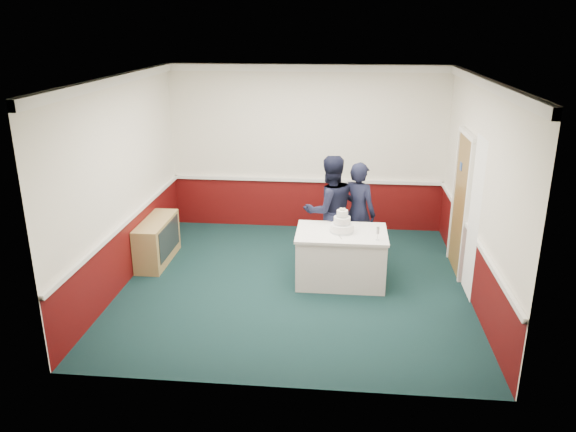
# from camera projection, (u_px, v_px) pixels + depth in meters

# --- Properties ---
(ground) EXTENTS (5.00, 5.00, 0.00)m
(ground) POSITION_uv_depth(u_px,v_px,m) (295.00, 284.00, 8.33)
(ground) COLOR #132D2F
(ground) RESTS_ON ground
(room_shell) EXTENTS (5.00, 5.00, 3.00)m
(room_shell) POSITION_uv_depth(u_px,v_px,m) (304.00, 145.00, 8.25)
(room_shell) COLOR silver
(room_shell) RESTS_ON ground
(sideboard) EXTENTS (0.41, 1.20, 0.70)m
(sideboard) POSITION_uv_depth(u_px,v_px,m) (157.00, 241.00, 9.02)
(sideboard) COLOR tan
(sideboard) RESTS_ON ground
(cake_table) EXTENTS (1.32, 0.92, 0.79)m
(cake_table) POSITION_uv_depth(u_px,v_px,m) (341.00, 256.00, 8.29)
(cake_table) COLOR white
(cake_table) RESTS_ON ground
(wedding_cake) EXTENTS (0.35, 0.35, 0.36)m
(wedding_cake) POSITION_uv_depth(u_px,v_px,m) (342.00, 225.00, 8.13)
(wedding_cake) COLOR white
(wedding_cake) RESTS_ON cake_table
(cake_knife) EXTENTS (0.09, 0.21, 0.00)m
(cake_knife) POSITION_uv_depth(u_px,v_px,m) (339.00, 236.00, 7.98)
(cake_knife) COLOR silver
(cake_knife) RESTS_ON cake_table
(champagne_flute) EXTENTS (0.05, 0.05, 0.21)m
(champagne_flute) POSITION_uv_depth(u_px,v_px,m) (378.00, 231.00, 7.81)
(champagne_flute) COLOR silver
(champagne_flute) RESTS_ON cake_table
(person_man) EXTENTS (1.06, 0.96, 1.76)m
(person_man) POSITION_uv_depth(u_px,v_px,m) (330.00, 210.00, 8.81)
(person_man) COLOR black
(person_man) RESTS_ON ground
(person_woman) EXTENTS (0.72, 0.65, 1.65)m
(person_woman) POSITION_uv_depth(u_px,v_px,m) (358.00, 213.00, 8.88)
(person_woman) COLOR black
(person_woman) RESTS_ON ground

